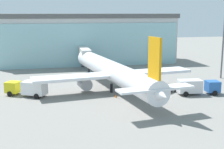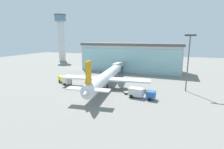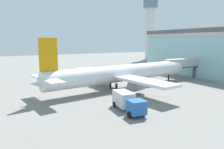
# 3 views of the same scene
# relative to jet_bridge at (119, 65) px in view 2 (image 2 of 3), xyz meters

# --- Properties ---
(ground) EXTENTS (240.00, 240.00, 0.00)m
(ground) POSITION_rel_jet_bridge_xyz_m (2.60, -30.47, -4.17)
(ground) COLOR gray
(terminal_building) EXTENTS (50.11, 14.80, 13.80)m
(terminal_building) POSITION_rel_jet_bridge_xyz_m (2.60, 11.29, 2.74)
(terminal_building) COLOR #BBBBBB
(terminal_building) RESTS_ON ground
(jet_bridge) EXTENTS (2.69, 11.50, 5.54)m
(jet_bridge) POSITION_rel_jet_bridge_xyz_m (0.00, 0.00, 0.00)
(jet_bridge) COLOR beige
(jet_bridge) RESTS_ON ground
(control_tower) EXTENTS (8.05, 8.05, 32.05)m
(control_tower) POSITION_rel_jet_bridge_xyz_m (-52.90, 31.05, 14.64)
(control_tower) COLOR silver
(control_tower) RESTS_ON ground
(apron_light_mast) EXTENTS (3.20, 0.40, 17.40)m
(apron_light_mast) POSITION_rel_jet_bridge_xyz_m (27.51, -17.09, 6.25)
(apron_light_mast) COLOR #59595E
(apron_light_mast) RESTS_ON ground
(airplane) EXTENTS (30.11, 40.00, 10.92)m
(airplane) POSITION_rel_jet_bridge_xyz_m (2.13, -21.27, -0.81)
(airplane) COLOR silver
(airplane) RESTS_ON ground
(catering_truck) EXTENTS (7.39, 5.66, 2.65)m
(catering_truck) POSITION_rel_jet_bridge_xyz_m (-13.28, -22.57, -2.70)
(catering_truck) COLOR yellow
(catering_truck) RESTS_ON ground
(fuel_truck) EXTENTS (7.51, 3.23, 2.65)m
(fuel_truck) POSITION_rel_jet_bridge_xyz_m (15.50, -28.46, -2.70)
(fuel_truck) COLOR #2659A5
(fuel_truck) RESTS_ON ground
(baggage_cart) EXTENTS (3.22, 2.88, 1.50)m
(baggage_cart) POSITION_rel_jet_bridge_xyz_m (11.30, -25.91, -3.67)
(baggage_cart) COLOR gray
(baggage_cart) RESTS_ON ground
(safety_cone_nose) EXTENTS (0.36, 0.36, 0.55)m
(safety_cone_nose) POSITION_rel_jet_bridge_xyz_m (1.24, -26.95, -3.89)
(safety_cone_nose) COLOR orange
(safety_cone_nose) RESTS_ON ground
(safety_cone_wingtip) EXTENTS (0.36, 0.36, 0.55)m
(safety_cone_wingtip) POSITION_rel_jet_bridge_xyz_m (-11.81, -22.41, -3.89)
(safety_cone_wingtip) COLOR orange
(safety_cone_wingtip) RESTS_ON ground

